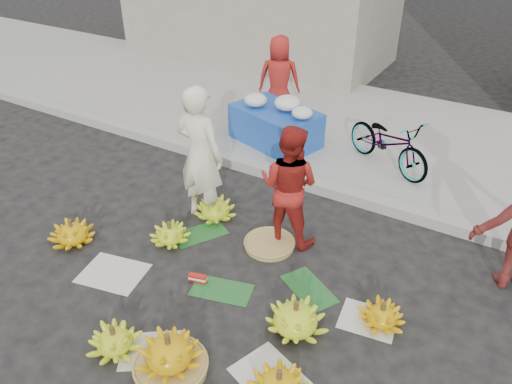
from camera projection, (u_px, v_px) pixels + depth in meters
The scene contains 20 objects.
ground at pixel (239, 283), 5.46m from camera, with size 80.00×80.00×0.00m, color black.
curb at pixel (323, 187), 7.02m from camera, with size 40.00×0.25×0.15m, color gray.
sidewalk at pixel (374, 133), 8.56m from camera, with size 40.00×4.00×0.12m, color gray.
newspaper_scatter at pixel (196, 330), 4.88m from camera, with size 3.20×1.80×0.00m, color silver, non-canonical shape.
banana_leaves at pixel (241, 269), 5.65m from camera, with size 2.00×1.00×0.00m, color #1C5425, non-canonical shape.
banana_bunch_0 at pixel (72, 233), 6.00m from camera, with size 0.57×0.57×0.33m.
banana_bunch_1 at pixel (114, 340), 4.62m from camera, with size 0.59×0.59×0.30m.
banana_bunch_2 at pixel (170, 356), 4.38m from camera, with size 0.65×0.65×0.45m.
banana_bunch_4 at pixel (296, 318), 4.80m from camera, with size 0.79×0.79×0.37m.
banana_bunch_5 at pixel (382, 315), 4.90m from camera, with size 0.53×0.53×0.28m.
banana_bunch_6 at pixel (170, 234), 6.01m from camera, with size 0.48×0.48×0.29m.
banana_bunch_7 at pixel (215, 208), 6.45m from camera, with size 0.60×0.60×0.33m.
basket_spare at pixel (269, 244), 5.99m from camera, with size 0.59×0.59×0.07m, color #9F7F42.
incense_stack at pixel (198, 278), 5.46m from camera, with size 0.20×0.06×0.08m, color red.
vendor_cream at pixel (200, 155), 6.10m from camera, with size 0.65×0.43×1.78m, color white.
vendor_red at pixel (289, 186), 5.75m from camera, with size 0.73×0.57×1.50m, color #AF241A.
flower_table at pixel (276, 123), 7.96m from camera, with size 1.55×1.20×0.79m.
grey_bucket at pixel (243, 118), 8.54m from camera, with size 0.29×0.29×0.33m, color slate.
flower_vendor at pixel (279, 79), 8.52m from camera, with size 0.72×0.47×1.47m, color #AF241A.
bicycle at pixel (389, 142), 7.23m from camera, with size 1.53×0.53×0.80m, color gray.
Camera 1 is at (2.26, -3.43, 3.74)m, focal length 35.00 mm.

